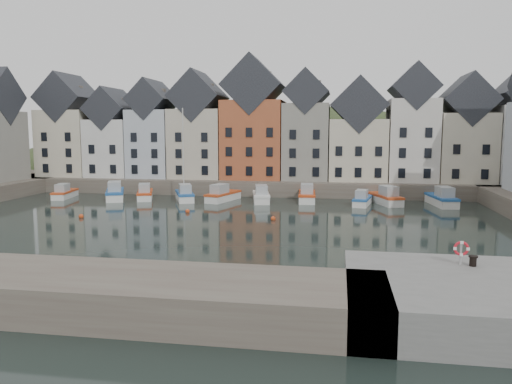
% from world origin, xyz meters
% --- Properties ---
extents(ground, '(260.00, 260.00, 0.00)m').
position_xyz_m(ground, '(0.00, 0.00, 0.00)').
color(ground, black).
rests_on(ground, ground).
extents(far_quay, '(90.00, 16.00, 2.00)m').
position_xyz_m(far_quay, '(0.00, 30.00, 1.00)').
color(far_quay, brown).
rests_on(far_quay, ground).
extents(hillside, '(153.60, 70.40, 64.00)m').
position_xyz_m(hillside, '(0.02, 56.00, -17.96)').
color(hillside, '#263118').
rests_on(hillside, ground).
extents(far_terrace, '(72.37, 8.16, 17.78)m').
position_xyz_m(far_terrace, '(3.21, 28.00, 8.88)').
color(far_terrace, beige).
rests_on(far_terrace, far_quay).
extents(mooring_buoys, '(20.50, 5.50, 0.50)m').
position_xyz_m(mooring_buoys, '(-4.00, 5.33, 0.15)').
color(mooring_buoys, '#C23F16').
rests_on(mooring_buoys, ground).
extents(boat_a, '(2.78, 5.97, 2.20)m').
position_xyz_m(boat_a, '(-23.88, 16.67, 0.66)').
color(boat_a, silver).
rests_on(boat_a, ground).
extents(boat_b, '(4.82, 7.31, 2.70)m').
position_xyz_m(boat_b, '(-16.59, 16.57, 0.80)').
color(boat_b, silver).
rests_on(boat_b, ground).
extents(boat_c, '(3.87, 6.39, 2.35)m').
position_xyz_m(boat_c, '(-12.81, 17.51, 0.70)').
color(boat_c, silver).
rests_on(boat_c, ground).
extents(boat_d, '(4.28, 6.62, 12.14)m').
position_xyz_m(boat_d, '(-7.20, 17.07, 0.79)').
color(boat_d, silver).
rests_on(boat_d, ground).
extents(boat_e, '(3.70, 6.75, 2.48)m').
position_xyz_m(boat_e, '(-2.25, 17.48, 0.74)').
color(boat_e, silver).
rests_on(boat_e, ground).
extents(boat_f, '(3.18, 6.63, 2.45)m').
position_xyz_m(boat_f, '(2.79, 17.59, 0.73)').
color(boat_f, silver).
rests_on(boat_f, ground).
extents(boat_g, '(2.52, 6.84, 2.58)m').
position_xyz_m(boat_g, '(8.52, 18.94, 0.77)').
color(boat_g, silver).
rests_on(boat_g, ground).
extents(boat_h, '(2.71, 5.79, 2.14)m').
position_xyz_m(boat_h, '(15.40, 16.84, 0.64)').
color(boat_h, silver).
rests_on(boat_h, ground).
extents(boat_i, '(4.13, 7.01, 2.57)m').
position_xyz_m(boat_i, '(18.31, 18.25, 0.77)').
color(boat_i, silver).
rests_on(boat_i, ground).
extents(boat_j, '(3.04, 7.07, 2.63)m').
position_xyz_m(boat_j, '(24.92, 18.06, 0.78)').
color(boat_j, silver).
rests_on(boat_j, ground).
extents(mooring_bollard, '(0.48, 0.48, 0.56)m').
position_xyz_m(mooring_bollard, '(19.63, -17.43, 2.31)').
color(mooring_bollard, black).
rests_on(mooring_bollard, near_quay).
extents(life_ring_post, '(0.80, 0.17, 1.30)m').
position_xyz_m(life_ring_post, '(19.04, -17.30, 2.86)').
color(life_ring_post, gray).
rests_on(life_ring_post, near_quay).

